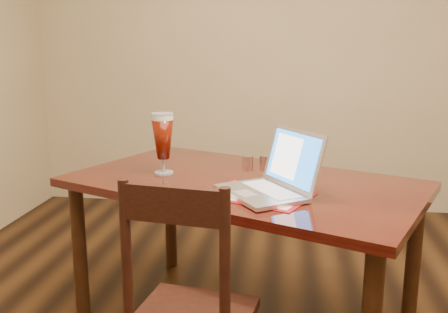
# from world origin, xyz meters

# --- Properties ---
(dining_table) EXTENTS (1.78, 1.43, 1.02)m
(dining_table) POSITION_xyz_m (-0.36, 0.62, 0.66)
(dining_table) COLOR #441209
(dining_table) RESTS_ON ground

